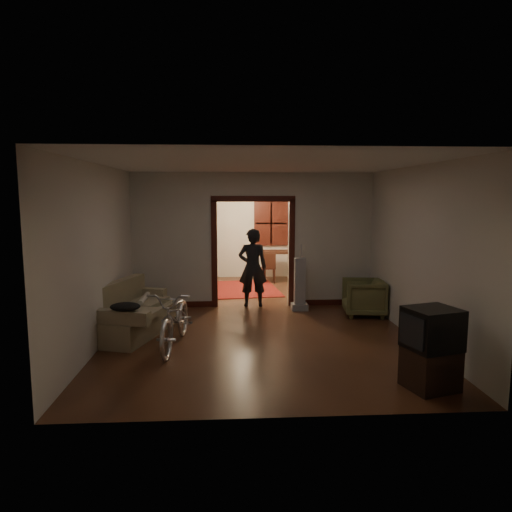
{
  "coord_description": "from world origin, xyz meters",
  "views": [
    {
      "loc": [
        -0.5,
        -8.75,
        2.31
      ],
      "look_at": [
        0.0,
        -0.3,
        1.2
      ],
      "focal_mm": 32.0,
      "sensor_mm": 36.0,
      "label": 1
    }
  ],
  "objects": [
    {
      "name": "tv_stand",
      "position": [
        1.91,
        -3.61,
        0.25
      ],
      "size": [
        0.67,
        0.64,
        0.5
      ],
      "primitive_type": "cube",
      "rotation": [
        0.0,
        0.0,
        0.28
      ],
      "color": "black",
      "rests_on": "floor"
    },
    {
      "name": "person",
      "position": [
        -0.01,
        0.7,
        0.82
      ],
      "size": [
        0.6,
        0.4,
        1.65
      ],
      "primitive_type": "imported",
      "rotation": [
        0.0,
        0.0,
        3.15
      ],
      "color": "black",
      "rests_on": "floor"
    },
    {
      "name": "ceiling",
      "position": [
        0.0,
        0.0,
        2.8
      ],
      "size": [
        5.0,
        8.5,
        0.01
      ],
      "primitive_type": "cube",
      "color": "white",
      "rests_on": "floor"
    },
    {
      "name": "floor",
      "position": [
        0.0,
        0.0,
        0.0
      ],
      "size": [
        5.0,
        8.5,
        0.01
      ],
      "primitive_type": "cube",
      "color": "#351B11",
      "rests_on": "ground"
    },
    {
      "name": "globe",
      "position": [
        -1.47,
        3.83,
        1.94
      ],
      "size": [
        0.26,
        0.26,
        0.26
      ],
      "primitive_type": "sphere",
      "color": "#1E5972",
      "rests_on": "locker"
    },
    {
      "name": "wall_right",
      "position": [
        2.5,
        0.0,
        1.4
      ],
      "size": [
        0.02,
        8.5,
        2.8
      ],
      "primitive_type": "cube",
      "color": "beige",
      "rests_on": "floor"
    },
    {
      "name": "oriental_rug",
      "position": [
        -0.16,
        2.5,
        0.01
      ],
      "size": [
        1.9,
        2.36,
        0.02
      ],
      "primitive_type": "cube",
      "rotation": [
        0.0,
        0.0,
        0.1
      ],
      "color": "maroon",
      "rests_on": "floor"
    },
    {
      "name": "armchair",
      "position": [
        2.11,
        -0.18,
        0.35
      ],
      "size": [
        0.87,
        0.85,
        0.71
      ],
      "primitive_type": "imported",
      "rotation": [
        0.0,
        0.0,
        -1.7
      ],
      "color": "brown",
      "rests_on": "floor"
    },
    {
      "name": "locker",
      "position": [
        -1.47,
        3.83,
        0.85
      ],
      "size": [
        0.92,
        0.63,
        1.69
      ],
      "primitive_type": "cube",
      "rotation": [
        0.0,
        0.0,
        -0.2
      ],
      "color": "#263620",
      "rests_on": "floor"
    },
    {
      "name": "sofa",
      "position": [
        -2.1,
        -1.11,
        0.44
      ],
      "size": [
        1.37,
        2.07,
        0.87
      ],
      "primitive_type": "cube",
      "rotation": [
        0.0,
        0.0,
        -0.29
      ],
      "color": "#7A7051",
      "rests_on": "floor"
    },
    {
      "name": "far_window",
      "position": [
        0.7,
        4.21,
        1.55
      ],
      "size": [
        0.98,
        0.06,
        1.28
      ],
      "primitive_type": "cube",
      "color": "black",
      "rests_on": "wall_back"
    },
    {
      "name": "wall_back",
      "position": [
        0.0,
        4.25,
        1.4
      ],
      "size": [
        5.0,
        0.02,
        2.8
      ],
      "primitive_type": "cube",
      "color": "beige",
      "rests_on": "floor"
    },
    {
      "name": "light_switch",
      "position": [
        1.05,
        0.68,
        1.25
      ],
      "size": [
        0.08,
        0.01,
        0.12
      ],
      "primitive_type": "cube",
      "color": "silver",
      "rests_on": "partition_wall"
    },
    {
      "name": "vacuum",
      "position": [
        0.93,
        0.3,
        0.54
      ],
      "size": [
        0.34,
        0.28,
        1.08
      ],
      "primitive_type": "cube",
      "rotation": [
        0.0,
        0.0,
        0.05
      ],
      "color": "gray",
      "rests_on": "floor"
    },
    {
      "name": "jacket",
      "position": [
        -2.05,
        -2.02,
        0.68
      ],
      "size": [
        0.45,
        0.33,
        0.13
      ],
      "primitive_type": "ellipsoid",
      "color": "black",
      "rests_on": "sofa"
    },
    {
      "name": "rolled_paper",
      "position": [
        -2.0,
        -0.81,
        0.53
      ],
      "size": [
        0.09,
        0.73,
        0.09
      ],
      "primitive_type": "cylinder",
      "rotation": [
        1.57,
        0.0,
        0.0
      ],
      "color": "beige",
      "rests_on": "sofa"
    },
    {
      "name": "chandelier",
      "position": [
        0.0,
        2.5,
        2.35
      ],
      "size": [
        0.24,
        0.24,
        0.24
      ],
      "primitive_type": "sphere",
      "color": "#FFE0A5",
      "rests_on": "ceiling"
    },
    {
      "name": "door_casing",
      "position": [
        0.0,
        0.75,
        1.1
      ],
      "size": [
        1.74,
        0.2,
        2.32
      ],
      "primitive_type": "cube",
      "color": "#35110C",
      "rests_on": "floor"
    },
    {
      "name": "desk",
      "position": [
        0.95,
        3.55,
        0.41
      ],
      "size": [
        1.25,
        0.94,
        0.82
      ],
      "primitive_type": "cube",
      "rotation": [
        0.0,
        0.0,
        0.33
      ],
      "color": "black",
      "rests_on": "floor"
    },
    {
      "name": "wall_left",
      "position": [
        -2.5,
        0.0,
        1.4
      ],
      "size": [
        0.02,
        8.5,
        2.8
      ],
      "primitive_type": "cube",
      "color": "beige",
      "rests_on": "floor"
    },
    {
      "name": "partition_wall",
      "position": [
        0.0,
        0.75,
        1.4
      ],
      "size": [
        5.0,
        0.14,
        2.8
      ],
      "primitive_type": "cube",
      "color": "beige",
      "rests_on": "floor"
    },
    {
      "name": "desk_chair",
      "position": [
        0.55,
        3.33,
        0.4
      ],
      "size": [
        0.44,
        0.44,
        0.81
      ],
      "primitive_type": "cube",
      "rotation": [
        0.0,
        0.0,
        -0.24
      ],
      "color": "black",
      "rests_on": "floor"
    },
    {
      "name": "crt_tv",
      "position": [
        1.91,
        -3.61,
        0.74
      ],
      "size": [
        0.7,
        0.65,
        0.5
      ],
      "primitive_type": "cube",
      "rotation": [
        0.0,
        0.0,
        0.28
      ],
      "color": "black",
      "rests_on": "tv_stand"
    },
    {
      "name": "bicycle",
      "position": [
        -1.33,
        -1.89,
        0.46
      ],
      "size": [
        0.79,
        1.82,
        0.93
      ],
      "primitive_type": "imported",
      "rotation": [
        0.0,
        0.0,
        -0.1
      ],
      "color": "silver",
      "rests_on": "floor"
    }
  ]
}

